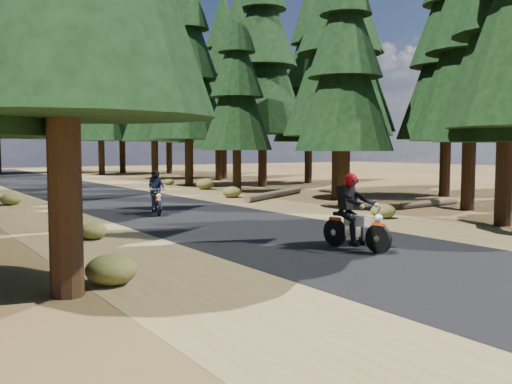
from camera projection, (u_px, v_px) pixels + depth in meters
ground at (286, 236)px, 15.35m from camera, size 120.00×120.00×0.00m
road at (200, 217)px, 19.52m from camera, size 6.00×100.00×0.01m
shoulder_l at (63, 227)px, 17.01m from camera, size 3.20×100.00×0.01m
shoulder_r at (306, 209)px, 22.03m from camera, size 3.20×100.00×0.01m
pine_forest at (67, 50)px, 32.29m from camera, size 34.59×55.08×16.32m
log_near at (275, 194)px, 27.28m from camera, size 5.36×3.44×0.32m
log_far at (429, 204)px, 23.07m from camera, size 3.59×0.51×0.24m
understory_shrubs at (181, 203)px, 21.75m from camera, size 14.30×30.40×0.63m
rider_lead at (356, 225)px, 13.24m from camera, size 0.84×2.05×1.78m
rider_follow at (157, 200)px, 20.27m from camera, size 0.98×1.83×1.56m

